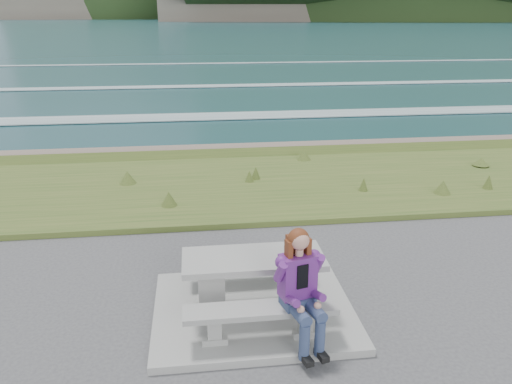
# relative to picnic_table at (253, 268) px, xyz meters

# --- Properties ---
(concrete_slab) EXTENTS (2.60, 2.10, 0.10)m
(concrete_slab) POSITION_rel_picnic_table_xyz_m (-0.00, 0.00, -0.63)
(concrete_slab) COLOR #A1A29C
(concrete_slab) RESTS_ON ground
(picnic_table) EXTENTS (1.80, 0.75, 0.75)m
(picnic_table) POSITION_rel_picnic_table_xyz_m (0.00, 0.00, 0.00)
(picnic_table) COLOR #A1A29C
(picnic_table) RESTS_ON concrete_slab
(bench_landward) EXTENTS (1.80, 0.35, 0.45)m
(bench_landward) POSITION_rel_picnic_table_xyz_m (0.00, -0.70, -0.23)
(bench_landward) COLOR #A1A29C
(bench_landward) RESTS_ON concrete_slab
(bench_seaward) EXTENTS (1.80, 0.35, 0.45)m
(bench_seaward) POSITION_rel_picnic_table_xyz_m (0.00, 0.70, -0.23)
(bench_seaward) COLOR #A1A29C
(bench_seaward) RESTS_ON concrete_slab
(grass_verge) EXTENTS (160.00, 4.50, 0.22)m
(grass_verge) POSITION_rel_picnic_table_xyz_m (-0.00, 5.00, -0.68)
(grass_verge) COLOR #385720
(grass_verge) RESTS_ON ground
(shore_drop) EXTENTS (160.00, 0.80, 2.20)m
(shore_drop) POSITION_rel_picnic_table_xyz_m (-0.00, 7.90, -0.68)
(shore_drop) COLOR #695A4F
(shore_drop) RESTS_ON ground
(ocean) EXTENTS (1600.00, 1600.00, 0.09)m
(ocean) POSITION_rel_picnic_table_xyz_m (-0.00, 25.09, -2.42)
(ocean) COLOR #1C4850
(ocean) RESTS_ON ground
(headland_range) EXTENTS (729.83, 363.95, 212.31)m
(headland_range) POSITION_rel_picnic_table_xyz_m (190.27, 398.24, 9.26)
(headland_range) COLOR #695A4F
(headland_range) RESTS_ON ground
(seated_woman) EXTENTS (0.55, 0.77, 1.41)m
(seated_woman) POSITION_rel_picnic_table_xyz_m (0.47, -0.83, -0.06)
(seated_woman) COLOR navy
(seated_woman) RESTS_ON concrete_slab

